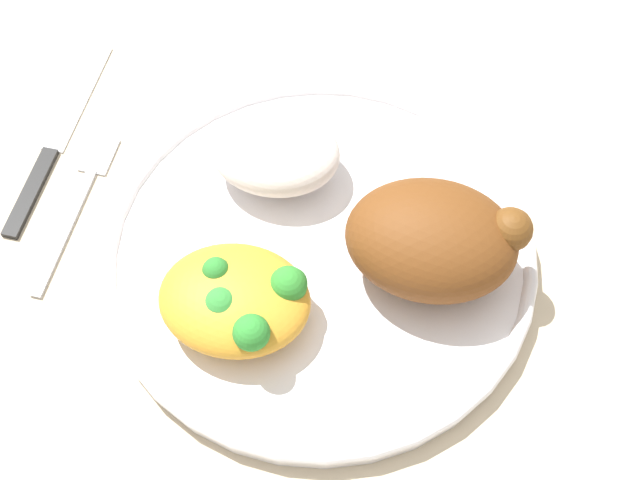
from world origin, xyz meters
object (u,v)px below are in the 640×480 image
Objects in this scene: mac_cheese_with_broccoli at (238,300)px; knife at (50,150)px; rice_pile at (275,152)px; fork at (77,202)px; plate at (320,254)px; roasted_chicken at (434,245)px.

knife is at bearing 146.54° from mac_cheese_with_broccoli.
rice_pile is 0.18m from knife.
knife reaches higher than fork.
rice_pile is 0.49× the size of knife.
roasted_chicken reaches higher than plate.
rice_pile reaches higher than knife.
mac_cheese_with_broccoli is 0.21m from knife.
roasted_chicken is 1.29× the size of rice_pile.
mac_cheese_with_broccoli reaches higher than fork.
mac_cheese_with_broccoli reaches higher than rice_pile.
mac_cheese_with_broccoli is 0.52× the size of knife.
mac_cheese_with_broccoli is at bearing -155.37° from roasted_chicken.
roasted_chicken is 0.63× the size of knife.
fork is at bearing 175.45° from roasted_chicken.
mac_cheese_with_broccoli is (-0.04, -0.06, 0.03)m from plate.
roasted_chicken is at bearing -3.02° from plate.
plate is at bearing -54.30° from rice_pile.
knife is (-0.03, 0.04, 0.00)m from fork.
plate is 3.24× the size of rice_pile.
fork is (-0.14, 0.08, -0.04)m from mac_cheese_with_broccoli.
plate is at bearing 176.98° from roasted_chicken.
mac_cheese_with_broccoli is at bearing -90.07° from rice_pile.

